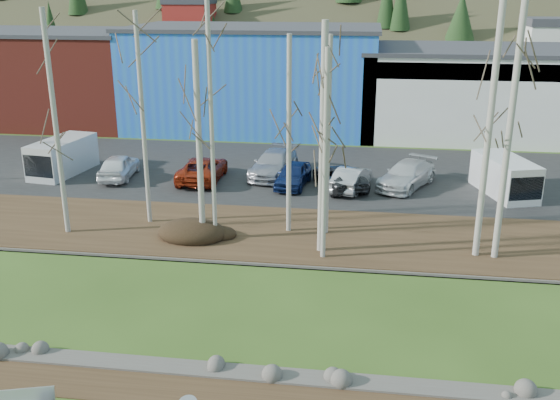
% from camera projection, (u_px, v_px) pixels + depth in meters
% --- Properties ---
extents(dirt_strip, '(80.00, 1.80, 0.03)m').
position_uv_depth(dirt_strip, '(235.00, 394.00, 18.13)').
color(dirt_strip, '#382616').
rests_on(dirt_strip, ground).
extents(near_bank_rocks, '(80.00, 0.80, 0.50)m').
position_uv_depth(near_bank_rocks, '(242.00, 374.00, 19.08)').
color(near_bank_rocks, '#47423D').
rests_on(near_bank_rocks, ground).
extents(river, '(80.00, 8.00, 0.90)m').
position_uv_depth(river, '(264.00, 309.00, 22.92)').
color(river, black).
rests_on(river, ground).
extents(far_bank_rocks, '(80.00, 0.80, 0.46)m').
position_uv_depth(far_bank_rocks, '(280.00, 263.00, 26.76)').
color(far_bank_rocks, '#47423D').
rests_on(far_bank_rocks, ground).
extents(far_bank, '(80.00, 7.00, 0.15)m').
position_uv_depth(far_bank, '(289.00, 234.00, 29.74)').
color(far_bank, '#382616').
rests_on(far_bank, ground).
extents(parking_lot, '(80.00, 14.00, 0.14)m').
position_uv_depth(parking_lot, '(310.00, 173.00, 39.58)').
color(parking_lot, black).
rests_on(parking_lot, ground).
extents(building_brick, '(16.32, 12.24, 7.80)m').
position_uv_depth(building_brick, '(54.00, 76.00, 54.66)').
color(building_brick, maroon).
rests_on(building_brick, ground).
extents(building_blue, '(20.40, 12.24, 8.30)m').
position_uv_depth(building_blue, '(256.00, 77.00, 52.18)').
color(building_blue, blue).
rests_on(building_blue, ground).
extents(building_white, '(18.36, 12.24, 6.80)m').
position_uv_depth(building_white, '(476.00, 90.00, 50.01)').
color(building_white, silver).
rests_on(building_white, ground).
extents(dirt_mound, '(3.24, 2.29, 0.64)m').
position_uv_depth(dirt_mound, '(192.00, 231.00, 29.03)').
color(dirt_mound, black).
rests_on(dirt_mound, far_bank).
extents(birch_0, '(0.24, 0.24, 10.30)m').
position_uv_depth(birch_0, '(56.00, 126.00, 28.20)').
color(birch_0, '#A6A096').
rests_on(birch_0, far_bank).
extents(birch_1, '(0.21, 0.21, 10.12)m').
position_uv_depth(birch_1, '(143.00, 121.00, 29.54)').
color(birch_1, '#A6A096').
rests_on(birch_1, far_bank).
extents(birch_2, '(0.27, 0.27, 9.03)m').
position_uv_depth(birch_2, '(199.00, 144.00, 27.56)').
color(birch_2, '#A6A096').
rests_on(birch_2, far_bank).
extents(birch_3, '(0.21, 0.21, 11.06)m').
position_uv_depth(birch_3, '(211.00, 121.00, 27.24)').
color(birch_3, '#A6A096').
rests_on(birch_3, far_bank).
extents(birch_4, '(0.29, 0.29, 9.88)m').
position_uv_depth(birch_4, '(323.00, 142.00, 26.17)').
color(birch_4, '#A6A096').
rests_on(birch_4, far_bank).
extents(birch_5, '(0.23, 0.23, 9.18)m').
position_uv_depth(birch_5, '(289.00, 137.00, 28.53)').
color(birch_5, '#A6A096').
rests_on(birch_5, far_bank).
extents(birch_6, '(0.21, 0.21, 8.89)m').
position_uv_depth(birch_6, '(325.00, 157.00, 25.64)').
color(birch_6, '#A6A096').
rests_on(birch_6, far_bank).
extents(birch_7, '(0.28, 0.28, 11.44)m').
position_uv_depth(birch_7, '(489.00, 126.00, 25.42)').
color(birch_7, '#A6A096').
rests_on(birch_7, far_bank).
extents(birch_8, '(0.27, 0.27, 10.74)m').
position_uv_depth(birch_8, '(509.00, 136.00, 25.32)').
color(birch_8, '#A6A096').
rests_on(birch_8, far_bank).
extents(birch_10, '(0.23, 0.23, 9.18)m').
position_uv_depth(birch_10, '(328.00, 138.00, 28.29)').
color(birch_10, '#A6A096').
rests_on(birch_10, far_bank).
extents(car_0, '(2.16, 4.49, 1.48)m').
position_uv_depth(car_0, '(119.00, 166.00, 38.08)').
color(car_0, white).
rests_on(car_0, parking_lot).
extents(car_1, '(2.50, 5.19, 1.43)m').
position_uv_depth(car_1, '(202.00, 169.00, 37.66)').
color(car_1, '#9A2911').
rests_on(car_1, parking_lot).
extents(car_2, '(2.91, 5.49, 1.52)m').
position_uv_depth(car_2, '(274.00, 164.00, 38.56)').
color(car_2, '#A0A1A9').
rests_on(car_2, parking_lot).
extents(car_3, '(2.07, 4.22, 1.39)m').
position_uv_depth(car_3, '(293.00, 175.00, 36.52)').
color(car_3, navy).
rests_on(car_3, parking_lot).
extents(car_4, '(2.48, 4.37, 1.36)m').
position_uv_depth(car_4, '(352.00, 178.00, 35.89)').
color(car_4, '#A5A5A7').
rests_on(car_4, parking_lot).
extents(car_5, '(3.88, 5.26, 1.33)m').
position_uv_depth(car_5, '(339.00, 176.00, 36.28)').
color(car_5, '#29292C').
rests_on(car_5, parking_lot).
extents(car_6, '(4.11, 5.43, 1.47)m').
position_uv_depth(car_6, '(407.00, 175.00, 36.36)').
color(car_6, silver).
rests_on(car_6, parking_lot).
extents(van_white, '(3.25, 5.09, 2.07)m').
position_uv_depth(van_white, '(506.00, 177.00, 34.85)').
color(van_white, white).
rests_on(van_white, parking_lot).
extents(van_grey, '(2.72, 5.15, 2.15)m').
position_uv_depth(van_grey, '(61.00, 157.00, 38.82)').
color(van_grey, silver).
rests_on(van_grey, parking_lot).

